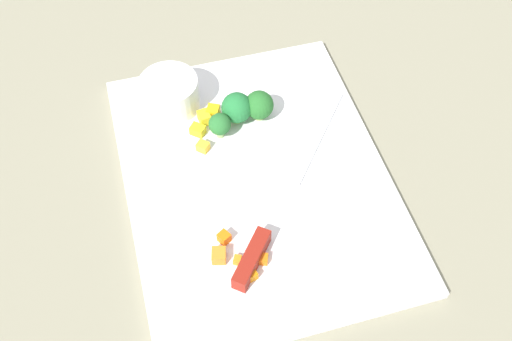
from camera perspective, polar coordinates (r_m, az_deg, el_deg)
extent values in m
plane|color=gray|center=(0.78, 0.00, -0.94)|extent=(4.00, 4.00, 0.00)
cube|color=white|center=(0.78, 0.00, -0.69)|extent=(0.45, 0.34, 0.01)
cylinder|color=white|center=(0.84, -8.45, 7.48)|extent=(0.08, 0.08, 0.05)
cube|color=silver|center=(0.82, 5.78, 3.58)|extent=(0.15, 0.13, 0.00)
cube|color=maroon|center=(0.69, -0.42, -8.67)|extent=(0.07, 0.06, 0.02)
cube|color=orange|center=(0.70, -0.99, -9.38)|extent=(0.01, 0.01, 0.01)
cube|color=orange|center=(0.70, -3.66, -8.32)|extent=(0.02, 0.02, 0.02)
cube|color=orange|center=(0.71, -3.15, -6.58)|extent=(0.02, 0.02, 0.01)
cube|color=orange|center=(0.70, -1.83, -8.76)|extent=(0.01, 0.01, 0.01)
cube|color=orange|center=(0.69, -0.70, -10.07)|extent=(0.02, 0.02, 0.01)
cube|color=orange|center=(0.70, 0.72, -8.68)|extent=(0.02, 0.01, 0.01)
cube|color=yellow|center=(0.81, -5.73, 3.97)|extent=(0.02, 0.02, 0.01)
cube|color=yellow|center=(0.83, -4.23, 5.76)|extent=(0.02, 0.02, 0.02)
cube|color=yellow|center=(0.83, -5.10, 5.20)|extent=(0.02, 0.02, 0.02)
cube|color=yellow|center=(0.80, -5.23, 2.35)|extent=(0.02, 0.02, 0.01)
cylinder|color=#97BE5F|center=(0.83, -2.07, 5.25)|extent=(0.02, 0.02, 0.01)
sphere|color=#216D34|center=(0.81, -2.11, 6.13)|extent=(0.04, 0.04, 0.04)
cylinder|color=#91B76C|center=(0.81, -3.51, 3.81)|extent=(0.01, 0.01, 0.02)
sphere|color=#25652B|center=(0.80, -3.57, 4.56)|extent=(0.03, 0.03, 0.03)
cylinder|color=#95BB58|center=(0.83, 0.30, 5.59)|extent=(0.01, 0.01, 0.01)
sphere|color=#246427|center=(0.82, 0.31, 6.44)|extent=(0.04, 0.04, 0.04)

